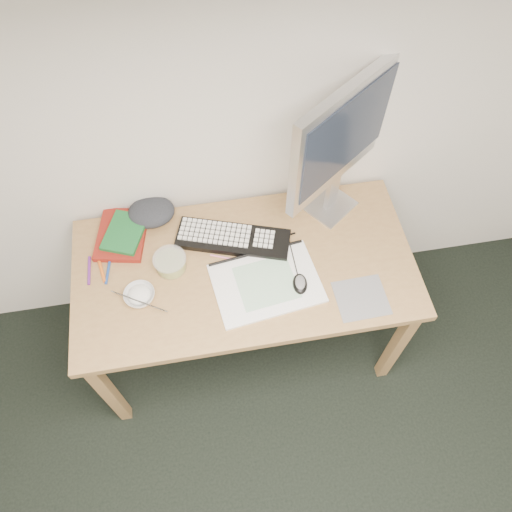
{
  "coord_description": "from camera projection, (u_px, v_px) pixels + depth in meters",
  "views": [
    {
      "loc": [
        -0.22,
        0.39,
        2.5
      ],
      "look_at": [
        -0.04,
        1.42,
        0.83
      ],
      "focal_mm": 35.0,
      "sensor_mm": 36.0,
      "label": 1
    }
  ],
  "objects": [
    {
      "name": "rice_bowl",
      "position": [
        140.0,
        296.0,
        1.95
      ],
      "size": [
        0.16,
        0.16,
        0.04
      ],
      "primitive_type": "imported",
      "rotation": [
        0.0,
        0.0,
        -0.33
      ],
      "color": "silver",
      "rests_on": "desk"
    },
    {
      "name": "pencil_pink",
      "position": [
        232.0,
        259.0,
        2.06
      ],
      "size": [
        0.17,
        0.07,
        0.01
      ],
      "primitive_type": "cylinder",
      "rotation": [
        0.0,
        1.57,
        -0.38
      ],
      "color": "pink",
      "rests_on": "desk"
    },
    {
      "name": "pencil_tan",
      "position": [
        235.0,
        249.0,
        2.08
      ],
      "size": [
        0.12,
        0.14,
        0.01
      ],
      "primitive_type": "cylinder",
      "rotation": [
        0.0,
        1.57,
        -0.84
      ],
      "color": "tan",
      "rests_on": "desk"
    },
    {
      "name": "mouse",
      "position": [
        300.0,
        283.0,
        1.97
      ],
      "size": [
        0.07,
        0.1,
        0.03
      ],
      "primitive_type": "ellipsoid",
      "rotation": [
        0.0,
        0.0,
        -0.14
      ],
      "color": "black",
      "rests_on": "sketchpad"
    },
    {
      "name": "marker_orange",
      "position": [
        101.0,
        268.0,
        2.03
      ],
      "size": [
        0.04,
        0.14,
        0.01
      ],
      "primitive_type": "cylinder",
      "rotation": [
        0.0,
        1.57,
        1.79
      ],
      "color": "orange",
      "rests_on": "desk"
    },
    {
      "name": "pencil_black",
      "position": [
        274.0,
        239.0,
        2.11
      ],
      "size": [
        0.19,
        0.04,
        0.01
      ],
      "primitive_type": "cylinder",
      "rotation": [
        0.0,
        1.57,
        0.16
      ],
      "color": "black",
      "rests_on": "desk"
    },
    {
      "name": "cloth_lump",
      "position": [
        151.0,
        212.0,
        2.15
      ],
      "size": [
        0.19,
        0.16,
        0.07
      ],
      "primitive_type": "ellipsoid",
      "rotation": [
        0.0,
        0.0,
        0.14
      ],
      "color": "#25282C",
      "rests_on": "desk"
    },
    {
      "name": "marker_blue",
      "position": [
        108.0,
        271.0,
        2.02
      ],
      "size": [
        0.03,
        0.12,
        0.01
      ],
      "primitive_type": "cylinder",
      "rotation": [
        0.0,
        1.57,
        1.42
      ],
      "color": "#1C429A",
      "rests_on": "desk"
    },
    {
      "name": "sketchpad",
      "position": [
        266.0,
        283.0,
        1.99
      ],
      "size": [
        0.45,
        0.35,
        0.01
      ],
      "primitive_type": "cube",
      "rotation": [
        0.0,
        0.0,
        0.13
      ],
      "color": "white",
      "rests_on": "desk"
    },
    {
      "name": "fruit_tub",
      "position": [
        170.0,
        263.0,
        2.01
      ],
      "size": [
        0.16,
        0.16,
        0.07
      ],
      "primitive_type": "cylinder",
      "rotation": [
        0.0,
        0.0,
        -0.24
      ],
      "color": "gold",
      "rests_on": "desk"
    },
    {
      "name": "book_red",
      "position": [
        122.0,
        235.0,
        2.11
      ],
      "size": [
        0.24,
        0.3,
        0.03
      ],
      "primitive_type": "cube",
      "rotation": [
        0.0,
        0.0,
        -0.2
      ],
      "color": "maroon",
      "rests_on": "desk"
    },
    {
      "name": "desk",
      "position": [
        245.0,
        276.0,
        2.11
      ],
      "size": [
        1.4,
        0.7,
        0.75
      ],
      "color": "#AA844E",
      "rests_on": "ground"
    },
    {
      "name": "keyboard",
      "position": [
        233.0,
        239.0,
        2.1
      ],
      "size": [
        0.5,
        0.29,
        0.03
      ],
      "primitive_type": "cube",
      "rotation": [
        0.0,
        0.0,
        -0.32
      ],
      "color": "black",
      "rests_on": "desk"
    },
    {
      "name": "chopsticks",
      "position": [
        139.0,
        301.0,
        1.91
      ],
      "size": [
        0.21,
        0.13,
        0.02
      ],
      "primitive_type": "cylinder",
      "rotation": [
        0.0,
        1.57,
        -0.54
      ],
      "color": "silver",
      "rests_on": "rice_bowl"
    },
    {
      "name": "monitor",
      "position": [
        343.0,
        138.0,
        1.86
      ],
      "size": [
        0.48,
        0.37,
        0.66
      ],
      "rotation": [
        0.0,
        0.0,
        0.64
      ],
      "color": "silver",
      "rests_on": "desk"
    },
    {
      "name": "marker_purple",
      "position": [
        89.0,
        270.0,
        2.02
      ],
      "size": [
        0.01,
        0.13,
        0.01
      ],
      "primitive_type": "cylinder",
      "rotation": [
        0.0,
        1.57,
        1.56
      ],
      "color": "#642383",
      "rests_on": "desk"
    },
    {
      "name": "book_green",
      "position": [
        125.0,
        232.0,
        2.09
      ],
      "size": [
        0.21,
        0.24,
        0.02
      ],
      "primitive_type": "cube",
      "rotation": [
        0.0,
        0.0,
        -0.38
      ],
      "color": "#18632B",
      "rests_on": "book_red"
    },
    {
      "name": "mousepad",
      "position": [
        361.0,
        298.0,
        1.96
      ],
      "size": [
        0.2,
        0.19,
        0.0
      ],
      "primitive_type": "cube",
      "rotation": [
        0.0,
        0.0,
        0.03
      ],
      "color": "slate",
      "rests_on": "desk"
    }
  ]
}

